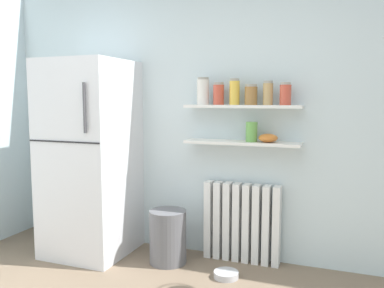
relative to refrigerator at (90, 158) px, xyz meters
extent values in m
cube|color=silver|center=(1.17, 0.41, 0.42)|extent=(7.04, 0.10, 2.60)
cube|color=silver|center=(0.00, 0.00, 0.00)|extent=(0.71, 0.72, 1.75)
cube|color=#262628|center=(0.00, -0.36, 0.19)|extent=(0.69, 0.01, 0.01)
cylinder|color=#4C4C51|center=(0.23, -0.38, 0.47)|extent=(0.02, 0.02, 0.40)
cube|color=white|center=(1.05, 0.28, -0.53)|extent=(0.06, 0.12, 0.69)
cube|color=white|center=(1.13, 0.28, -0.53)|extent=(0.06, 0.12, 0.69)
cube|color=white|center=(1.22, 0.28, -0.53)|extent=(0.06, 0.12, 0.69)
cube|color=white|center=(1.30, 0.28, -0.53)|extent=(0.06, 0.12, 0.69)
cube|color=white|center=(1.39, 0.28, -0.53)|extent=(0.06, 0.12, 0.69)
cube|color=white|center=(1.48, 0.28, -0.53)|extent=(0.06, 0.12, 0.69)
cube|color=white|center=(1.56, 0.28, -0.53)|extent=(0.06, 0.12, 0.69)
cube|color=white|center=(1.65, 0.28, -0.53)|extent=(0.06, 0.12, 0.69)
cube|color=white|center=(1.35, 0.25, 0.17)|extent=(0.98, 0.22, 0.02)
cube|color=white|center=(1.35, 0.25, 0.47)|extent=(0.98, 0.22, 0.02)
cylinder|color=silver|center=(1.00, 0.25, 0.59)|extent=(0.11, 0.11, 0.21)
cylinder|color=gray|center=(1.00, 0.25, 0.71)|extent=(0.10, 0.10, 0.02)
cylinder|color=#C64C38|center=(1.14, 0.25, 0.57)|extent=(0.09, 0.09, 0.17)
cylinder|color=gray|center=(1.14, 0.25, 0.66)|extent=(0.09, 0.09, 0.02)
cylinder|color=yellow|center=(1.28, 0.25, 0.58)|extent=(0.09, 0.09, 0.20)
cylinder|color=gray|center=(1.28, 0.25, 0.69)|extent=(0.08, 0.08, 0.02)
cylinder|color=olive|center=(1.42, 0.25, 0.56)|extent=(0.10, 0.10, 0.15)
cylinder|color=gray|center=(1.42, 0.25, 0.65)|extent=(0.10, 0.10, 0.02)
cylinder|color=tan|center=(1.56, 0.25, 0.57)|extent=(0.08, 0.08, 0.18)
cylinder|color=gray|center=(1.56, 0.25, 0.67)|extent=(0.07, 0.07, 0.02)
cylinder|color=#C64C38|center=(1.70, 0.25, 0.57)|extent=(0.09, 0.09, 0.16)
cylinder|color=gray|center=(1.70, 0.25, 0.66)|extent=(0.08, 0.08, 0.02)
cylinder|color=#66A84C|center=(1.43, 0.25, 0.26)|extent=(0.10, 0.10, 0.16)
ellipsoid|color=orange|center=(1.57, 0.25, 0.22)|extent=(0.16, 0.16, 0.07)
cylinder|color=slate|center=(0.76, 0.01, -0.65)|extent=(0.32, 0.32, 0.46)
cylinder|color=#B7B7BC|center=(1.32, -0.10, -0.85)|extent=(0.20, 0.20, 0.05)
camera|label=1|loc=(2.15, -3.03, 0.53)|focal=37.47mm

